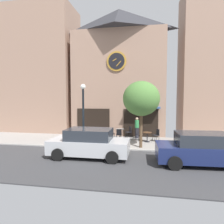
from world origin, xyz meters
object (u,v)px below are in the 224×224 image
street_tree (141,99)px  cafe_table_center_right (85,134)px  cafe_table_near_curb (120,132)px  parked_car_navy (202,149)px  cafe_chair_by_entrance (157,134)px  street_lamp (83,114)px  cafe_chair_left_end (74,134)px  cafe_table_center_left (147,135)px  pedestrian_green (137,128)px  cafe_chair_curbside (94,133)px  cafe_chair_mid_row (129,131)px  parked_car_silver (89,143)px  cafe_chair_near_lamp (82,132)px  cafe_chair_near_tree (111,133)px  cafe_chair_right_end (119,134)px  cafe_chair_facing_wall (138,133)px

street_tree → cafe_table_center_right: 5.07m
cafe_table_near_curb → parked_car_navy: 7.26m
cafe_table_near_curb → cafe_chair_by_entrance: size_ratio=0.85×
street_lamp → cafe_chair_left_end: bearing=140.4°
cafe_table_center_left → pedestrian_green: bearing=124.0°
cafe_chair_curbside → cafe_chair_mid_row: same height
street_lamp → cafe_chair_by_entrance: 5.63m
cafe_chair_curbside → cafe_chair_by_entrance: 4.75m
parked_car_navy → parked_car_silver: bearing=177.0°
street_lamp → parked_car_navy: size_ratio=0.95×
cafe_chair_left_end → cafe_chair_near_lamp: bearing=69.5°
street_tree → cafe_chair_near_tree: size_ratio=4.78×
cafe_chair_near_tree → cafe_chair_by_entrance: size_ratio=1.00×
cafe_chair_curbside → cafe_table_near_curb: bearing=20.1°
pedestrian_green → cafe_chair_by_entrance: bearing=-28.7°
cafe_chair_near_tree → pedestrian_green: pedestrian_green is taller
cafe_chair_near_lamp → cafe_chair_by_entrance: size_ratio=1.00×
cafe_table_near_curb → cafe_chair_near_lamp: 3.00m
cafe_chair_mid_row → parked_car_navy: size_ratio=0.21×
cafe_chair_near_tree → cafe_chair_right_end: same height
cafe_table_center_right → cafe_chair_mid_row: cafe_chair_mid_row is taller
street_tree → cafe_chair_left_end: size_ratio=4.78×
street_lamp → cafe_table_near_curb: bearing=47.4°
street_lamp → cafe_chair_near_lamp: bearing=111.8°
street_lamp → cafe_chair_near_tree: size_ratio=4.63×
cafe_table_center_left → cafe_chair_by_entrance: 0.80m
cafe_table_center_right → cafe_chair_near_lamp: bearing=124.3°
street_tree → cafe_chair_by_entrance: street_tree is taller
cafe_chair_near_tree → cafe_chair_curbside: 1.27m
pedestrian_green → cafe_chair_right_end: bearing=-137.2°
cafe_chair_curbside → cafe_chair_by_entrance: same height
street_tree → cafe_table_center_right: size_ratio=5.39×
street_lamp → cafe_chair_facing_wall: size_ratio=4.63×
cafe_table_center_right → street_lamp: bearing=-78.3°
cafe_chair_left_end → cafe_chair_mid_row: size_ratio=1.00×
cafe_table_center_right → cafe_table_center_left: 4.60m
cafe_table_center_right → cafe_chair_right_end: bearing=11.5°
cafe_table_center_right → parked_car_navy: 8.28m
cafe_table_center_right → cafe_chair_curbside: size_ratio=0.89×
cafe_chair_curbside → parked_car_silver: 4.61m
street_lamp → cafe_chair_by_entrance: size_ratio=4.63×
cafe_table_near_curb → cafe_chair_near_lamp: (-2.92, -0.66, 0.01)m
street_tree → parked_car_navy: street_tree is taller
cafe_table_center_right → cafe_chair_mid_row: bearing=30.6°
pedestrian_green → cafe_chair_mid_row: bearing=164.7°
parked_car_navy → cafe_chair_near_lamp: bearing=147.7°
cafe_chair_near_tree → pedestrian_green: bearing=22.0°
cafe_chair_by_entrance → cafe_table_center_left: bearing=-151.5°
cafe_chair_right_end → parked_car_silver: size_ratio=0.21×
street_lamp → cafe_table_near_curb: size_ratio=5.45×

